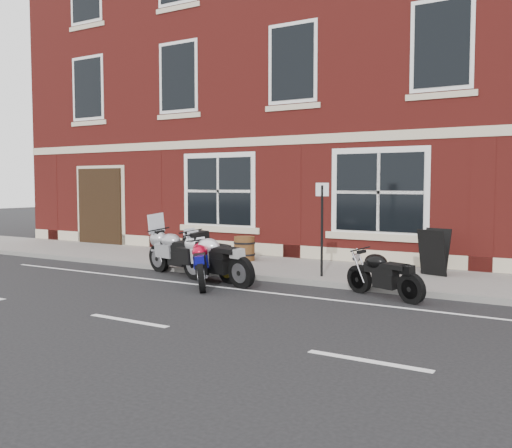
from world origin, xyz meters
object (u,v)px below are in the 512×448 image
(moto_sport_red, at_px, (203,263))
(parking_sign, at_px, (322,223))
(a_board_sign, at_px, (434,252))
(moto_touring_silver, at_px, (177,250))
(moto_naked_black, at_px, (384,273))
(moto_sport_silver, at_px, (217,258))
(moto_sport_black, at_px, (209,254))
(barrel_planter, at_px, (244,248))

(moto_sport_red, height_order, parking_sign, parking_sign)
(a_board_sign, bearing_deg, moto_sport_red, -124.38)
(moto_touring_silver, xyz_separation_m, moto_naked_black, (5.14, -0.11, -0.11))
(moto_touring_silver, height_order, moto_naked_black, moto_touring_silver)
(moto_sport_red, height_order, moto_sport_silver, moto_sport_silver)
(moto_sport_black, height_order, a_board_sign, a_board_sign)
(a_board_sign, height_order, parking_sign, parking_sign)
(moto_touring_silver, bearing_deg, moto_sport_silver, -93.93)
(barrel_planter, bearing_deg, moto_sport_black, -77.86)
(barrel_planter, height_order, parking_sign, parking_sign)
(moto_sport_silver, xyz_separation_m, a_board_sign, (3.95, 2.93, 0.07))
(parking_sign, bearing_deg, moto_touring_silver, -174.00)
(moto_sport_red, height_order, moto_naked_black, moto_sport_red)
(moto_sport_black, xyz_separation_m, moto_naked_black, (4.19, -0.10, -0.09))
(moto_sport_black, height_order, barrel_planter, moto_sport_black)
(moto_touring_silver, xyz_separation_m, barrel_planter, (0.45, 2.29, -0.15))
(moto_sport_red, xyz_separation_m, barrel_planter, (-0.99, 3.20, -0.06))
(moto_sport_black, bearing_deg, moto_sport_silver, -109.73)
(moto_touring_silver, xyz_separation_m, moto_sport_red, (1.44, -0.91, -0.09))
(a_board_sign, xyz_separation_m, barrel_planter, (-5.00, -0.15, -0.20))
(moto_touring_silver, distance_m, moto_sport_red, 1.71)
(a_board_sign, relative_size, barrel_planter, 1.62)
(moto_naked_black, xyz_separation_m, barrel_planter, (-4.69, 2.40, -0.04))
(moto_sport_black, bearing_deg, moto_touring_silver, 110.47)
(moto_sport_silver, bearing_deg, moto_sport_red, -173.70)
(moto_touring_silver, xyz_separation_m, moto_sport_black, (0.94, -0.01, -0.02))
(moto_sport_red, height_order, a_board_sign, a_board_sign)
(moto_touring_silver, xyz_separation_m, a_board_sign, (5.45, 2.44, 0.05))
(moto_touring_silver, relative_size, parking_sign, 1.05)
(a_board_sign, bearing_deg, moto_naked_black, -81.22)
(parking_sign, bearing_deg, moto_sport_black, -168.11)
(moto_touring_silver, height_order, moto_sport_silver, moto_touring_silver)
(moto_touring_silver, xyz_separation_m, moto_sport_silver, (1.50, -0.49, -0.02))
(parking_sign, bearing_deg, moto_sport_silver, -152.10)
(moto_touring_silver, height_order, barrel_planter, moto_touring_silver)
(moto_sport_red, bearing_deg, parking_sign, 8.17)
(moto_sport_black, relative_size, a_board_sign, 2.00)
(moto_naked_black, distance_m, a_board_sign, 2.58)
(moto_touring_silver, bearing_deg, moto_naked_black, -77.16)
(moto_naked_black, xyz_separation_m, a_board_sign, (0.31, 2.55, 0.16))
(moto_sport_black, height_order, moto_sport_silver, moto_sport_silver)
(a_board_sign, height_order, barrel_planter, a_board_sign)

